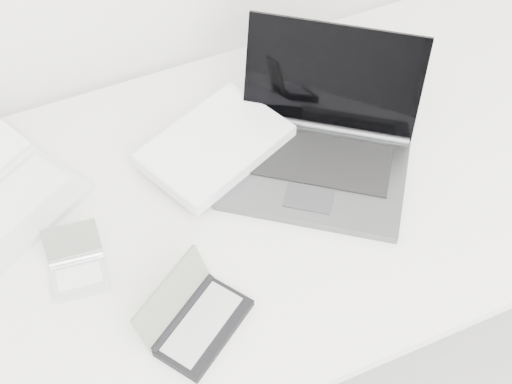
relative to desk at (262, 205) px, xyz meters
name	(u,v)px	position (x,y,z in m)	size (l,w,h in m)	color
desk	(262,205)	(0.00, 0.00, 0.00)	(1.60, 0.80, 0.73)	white
laptop_large	(279,146)	(0.07, 0.06, 0.08)	(0.58, 0.48, 0.23)	#535557
netbook_open_white	(2,193)	(-0.47, 0.18, 0.06)	(0.36, 0.39, 0.06)	silver
pda_silver	(78,267)	(-0.38, -0.04, 0.06)	(0.11, 0.12, 0.08)	silver
palmtop_charcoal	(195,319)	(-0.22, -0.22, 0.07)	(0.21, 0.20, 0.09)	black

